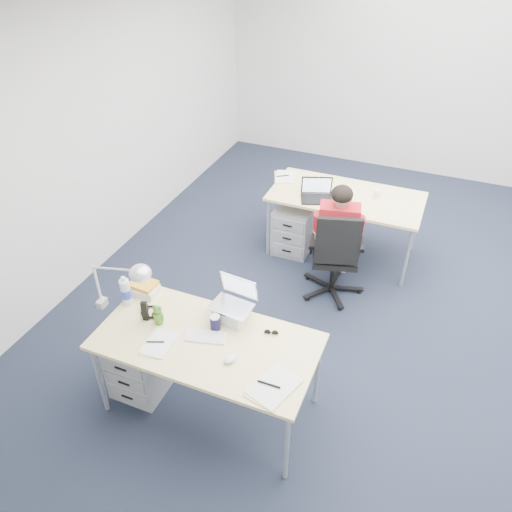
% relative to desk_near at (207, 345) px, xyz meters
% --- Properties ---
extents(floor, '(7.00, 7.00, 0.00)m').
position_rel_desk_near_xyz_m(floor, '(1.03, 1.40, -0.68)').
color(floor, black).
rests_on(floor, ground).
extents(room, '(6.02, 7.02, 2.80)m').
position_rel_desk_near_xyz_m(room, '(1.03, 1.40, 1.03)').
color(room, beige).
rests_on(room, ground).
extents(desk_near, '(1.60, 0.80, 0.73)m').
position_rel_desk_near_xyz_m(desk_near, '(0.00, 0.00, 0.00)').
color(desk_near, '#DEC980').
rests_on(desk_near, ground).
extents(desk_far, '(1.60, 0.80, 0.73)m').
position_rel_desk_near_xyz_m(desk_far, '(0.41, 2.46, 0.00)').
color(desk_far, '#DEC980').
rests_on(desk_far, ground).
extents(office_chair, '(0.79, 0.79, 1.00)m').
position_rel_desk_near_xyz_m(office_chair, '(0.51, 1.72, -0.40)').
color(office_chair, black).
rests_on(office_chair, ground).
extents(seated_person, '(0.45, 0.70, 1.20)m').
position_rel_desk_near_xyz_m(seated_person, '(0.47, 1.88, -0.08)').
color(seated_person, red).
rests_on(seated_person, ground).
extents(drawer_pedestal_near, '(0.40, 0.50, 0.55)m').
position_rel_desk_near_xyz_m(drawer_pedestal_near, '(-0.60, -0.01, -0.41)').
color(drawer_pedestal_near, '#ABADB0').
rests_on(drawer_pedestal_near, ground).
extents(drawer_pedestal_far, '(0.40, 0.50, 0.55)m').
position_rel_desk_near_xyz_m(drawer_pedestal_far, '(-0.11, 2.34, -0.41)').
color(drawer_pedestal_far, '#ABADB0').
rests_on(drawer_pedestal_far, ground).
extents(silver_laptop, '(0.32, 0.27, 0.32)m').
position_rel_desk_near_xyz_m(silver_laptop, '(0.07, 0.27, 0.21)').
color(silver_laptop, silver).
rests_on(silver_laptop, desk_near).
extents(wireless_keyboard, '(0.32, 0.19, 0.01)m').
position_rel_desk_near_xyz_m(wireless_keyboard, '(-0.02, 0.02, 0.05)').
color(wireless_keyboard, white).
rests_on(wireless_keyboard, desk_near).
extents(computer_mouse, '(0.11, 0.13, 0.04)m').
position_rel_desk_near_xyz_m(computer_mouse, '(0.24, -0.11, 0.07)').
color(computer_mouse, white).
rests_on(computer_mouse, desk_near).
extents(headphones, '(0.22, 0.20, 0.03)m').
position_rel_desk_near_xyz_m(headphones, '(-0.53, 0.09, 0.06)').
color(headphones, black).
rests_on(headphones, desk_near).
extents(can_koozie, '(0.09, 0.09, 0.12)m').
position_rel_desk_near_xyz_m(can_koozie, '(0.01, 0.13, 0.11)').
color(can_koozie, '#191440').
rests_on(can_koozie, desk_near).
extents(water_bottle, '(0.10, 0.10, 0.26)m').
position_rel_desk_near_xyz_m(water_bottle, '(-0.75, 0.12, 0.17)').
color(water_bottle, silver).
rests_on(water_bottle, desk_near).
extents(bear_figurine, '(0.11, 0.10, 0.17)m').
position_rel_desk_near_xyz_m(bear_figurine, '(-0.41, 0.03, 0.13)').
color(bear_figurine, '#2B6B1C').
rests_on(bear_figurine, desk_near).
extents(book_stack, '(0.27, 0.24, 0.10)m').
position_rel_desk_near_xyz_m(book_stack, '(-0.70, 0.28, 0.10)').
color(book_stack, silver).
rests_on(book_stack, desk_near).
extents(cordless_phone, '(0.05, 0.04, 0.17)m').
position_rel_desk_near_xyz_m(cordless_phone, '(-0.52, 0.02, 0.13)').
color(cordless_phone, black).
rests_on(cordless_phone, desk_near).
extents(papers_left, '(0.21, 0.28, 0.01)m').
position_rel_desk_near_xyz_m(papers_left, '(-0.30, -0.17, 0.05)').
color(papers_left, '#E1C682').
rests_on(papers_left, desk_near).
extents(papers_right, '(0.32, 0.39, 0.01)m').
position_rel_desk_near_xyz_m(papers_right, '(0.59, -0.21, 0.05)').
color(papers_right, '#E1C682').
rests_on(papers_right, desk_near).
extents(sunglasses, '(0.11, 0.07, 0.02)m').
position_rel_desk_near_xyz_m(sunglasses, '(0.41, 0.24, 0.06)').
color(sunglasses, black).
rests_on(sunglasses, desk_near).
extents(desk_lamp, '(0.49, 0.27, 0.53)m').
position_rel_desk_near_xyz_m(desk_lamp, '(-0.75, 0.02, 0.31)').
color(desk_lamp, silver).
rests_on(desk_lamp, desk_near).
extents(dark_laptop, '(0.41, 0.40, 0.23)m').
position_rel_desk_near_xyz_m(dark_laptop, '(0.14, 2.25, 0.16)').
color(dark_laptop, black).
rests_on(dark_laptop, desk_far).
extents(far_cup, '(0.08, 0.08, 0.09)m').
position_rel_desk_near_xyz_m(far_cup, '(0.71, 2.54, 0.09)').
color(far_cup, white).
rests_on(far_cup, desk_far).
extents(far_papers, '(0.30, 0.36, 0.01)m').
position_rel_desk_near_xyz_m(far_papers, '(-0.34, 2.60, 0.05)').
color(far_papers, white).
rests_on(far_papers, desk_far).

